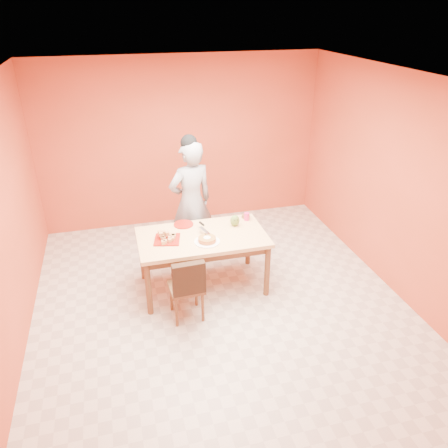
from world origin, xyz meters
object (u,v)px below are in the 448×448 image
object	(u,v)px
magenta_glass	(247,217)
sponge_cake	(207,239)
red_dinner_plate	(184,224)
pastry_platter	(167,240)
egg_ornament	(235,221)
dining_table	(202,242)
dining_chair	(186,286)
checker_tin	(246,216)
person	(191,202)

from	to	relation	value
magenta_glass	sponge_cake	bearing A→B (deg)	-145.02
red_dinner_plate	sponge_cake	distance (m)	0.56
pastry_platter	magenta_glass	world-z (taller)	magenta_glass
egg_ornament	magenta_glass	world-z (taller)	egg_ornament
red_dinner_plate	dining_table	bearing A→B (deg)	-63.75
dining_chair	egg_ornament	xyz separation A→B (m)	(0.79, 0.71, 0.40)
dining_table	checker_tin	distance (m)	0.77
sponge_cake	magenta_glass	distance (m)	0.79
person	red_dinner_plate	xyz separation A→B (m)	(-0.19, -0.43, -0.11)
sponge_cake	checker_tin	world-z (taller)	sponge_cake
person	pastry_platter	bearing A→B (deg)	44.67
dining_chair	pastry_platter	size ratio (longest dim) A/B	2.77
person	sponge_cake	bearing A→B (deg)	75.31
checker_tin	sponge_cake	bearing A→B (deg)	-141.20
person	checker_tin	world-z (taller)	person
dining_chair	person	distance (m)	1.45
person	pastry_platter	size ratio (longest dim) A/B	5.79
sponge_cake	checker_tin	bearing A→B (deg)	38.80
person	magenta_glass	xyz separation A→B (m)	(0.65, -0.50, -0.07)
pastry_platter	egg_ornament	distance (m)	0.92
person	egg_ornament	xyz separation A→B (m)	(0.45, -0.63, -0.04)
dining_table	red_dinner_plate	bearing A→B (deg)	116.25
magenta_glass	checker_tin	bearing A→B (deg)	82.27
dining_table	person	world-z (taller)	person
magenta_glass	checker_tin	xyz separation A→B (m)	(0.01, 0.08, -0.03)
dining_chair	sponge_cake	bearing A→B (deg)	45.91
dining_chair	egg_ornament	size ratio (longest dim) A/B	5.46
dining_chair	checker_tin	bearing A→B (deg)	39.97
checker_tin	person	bearing A→B (deg)	147.23
egg_ornament	checker_tin	xyz separation A→B (m)	(0.21, 0.20, -0.06)
dining_chair	dining_table	bearing A→B (deg)	58.02
dining_chair	person	world-z (taller)	person
dining_chair	red_dinner_plate	world-z (taller)	dining_chair
person	magenta_glass	size ratio (longest dim) A/B	17.21
pastry_platter	checker_tin	bearing A→B (deg)	17.58
magenta_glass	checker_tin	distance (m)	0.08
dining_table	checker_tin	size ratio (longest dim) A/B	14.43
dining_chair	magenta_glass	xyz separation A→B (m)	(0.99, 0.84, 0.37)
dining_chair	egg_ornament	distance (m)	1.14
dining_table	red_dinner_plate	size ratio (longest dim) A/B	6.22
dining_table	checker_tin	xyz separation A→B (m)	(0.68, 0.35, 0.11)
dining_chair	sponge_cake	size ratio (longest dim) A/B	3.86
red_dinner_plate	egg_ornament	world-z (taller)	egg_ornament
dining_table	egg_ornament	distance (m)	0.52
red_dinner_plate	egg_ornament	distance (m)	0.68
dining_chair	magenta_glass	size ratio (longest dim) A/B	8.24
person	checker_tin	distance (m)	0.80
pastry_platter	dining_table	bearing A→B (deg)	0.60
dining_table	pastry_platter	world-z (taller)	pastry_platter
egg_ornament	magenta_glass	xyz separation A→B (m)	(0.20, 0.12, -0.03)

